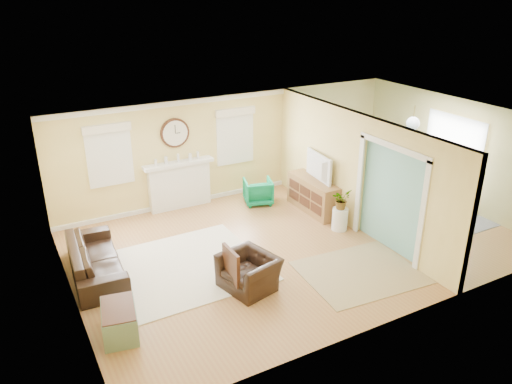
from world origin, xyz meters
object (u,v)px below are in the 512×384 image
credenza (314,195)px  sofa (95,259)px  eames_chair (249,272)px  green_chair (258,191)px  dining_table (413,199)px

credenza → sofa: bearing=-175.5°
sofa → eames_chair: bearing=-123.5°
green_chair → dining_table: (3.07, -2.15, -0.01)m
sofa → credenza: (5.21, 0.41, 0.08)m
eames_chair → sofa: bearing=-141.4°
credenza → dining_table: 2.40m
sofa → eames_chair: size_ratio=2.30×
green_chair → dining_table: size_ratio=0.40×
green_chair → credenza: size_ratio=0.43×
sofa → credenza: credenza is taller
green_chair → credenza: bearing=150.7°
credenza → green_chair: bearing=133.1°
eames_chair → green_chair: 3.74m
sofa → credenza: 5.23m
sofa → dining_table: bearing=-91.8°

